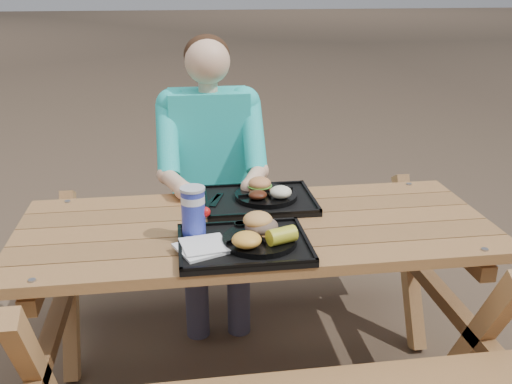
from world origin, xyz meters
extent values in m
plane|color=#999999|center=(0.00, 0.00, 0.00)|extent=(60.00, 60.00, 0.00)
cube|color=black|center=(-0.07, -0.20, 0.76)|extent=(0.45, 0.35, 0.02)
cube|color=black|center=(0.04, 0.20, 0.76)|extent=(0.45, 0.35, 0.02)
cylinder|color=black|center=(-0.02, -0.21, 0.78)|extent=(0.26, 0.26, 0.02)
cylinder|color=black|center=(0.07, 0.21, 0.78)|extent=(0.26, 0.26, 0.02)
cube|color=white|center=(-0.22, -0.23, 0.78)|extent=(0.20, 0.20, 0.02)
cylinder|color=#1524A3|center=(-0.24, -0.11, 0.85)|extent=(0.08, 0.08, 0.17)
cylinder|color=black|center=(-0.07, -0.09, 0.78)|extent=(0.04, 0.04, 0.03)
cylinder|color=gold|center=(-0.02, -0.09, 0.79)|extent=(0.06, 0.06, 0.03)
ellipsoid|color=#FBB742|center=(-0.07, -0.27, 0.82)|extent=(0.10, 0.10, 0.05)
cube|color=black|center=(-0.13, 0.21, 0.77)|extent=(0.07, 0.15, 0.01)
ellipsoid|color=#4B1E0F|center=(0.03, 0.16, 0.81)|extent=(0.08, 0.08, 0.03)
ellipsoid|color=white|center=(0.12, 0.16, 0.81)|extent=(0.09, 0.09, 0.05)
camera|label=1|loc=(-0.28, -1.97, 1.63)|focal=40.00mm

